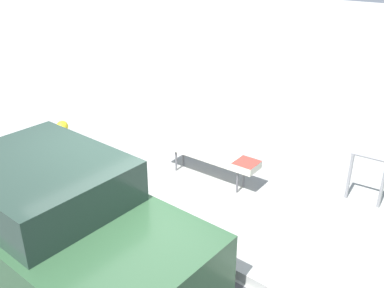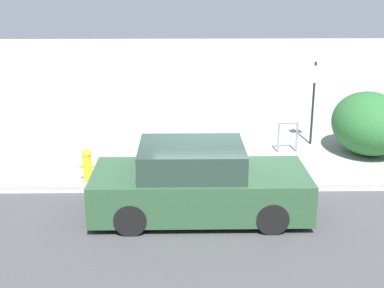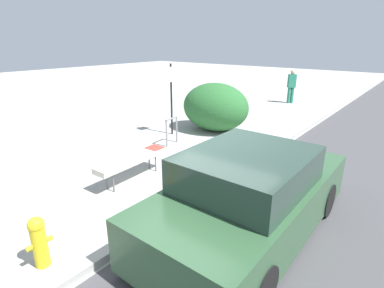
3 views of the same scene
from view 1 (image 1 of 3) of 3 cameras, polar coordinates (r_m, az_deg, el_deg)
name	(u,v)px [view 1 (image 1 of 3)]	position (r m, az deg, el deg)	size (l,w,h in m)	color
ground_plane	(147,225)	(6.42, -6.00, -10.69)	(60.00, 60.00, 0.00)	#9E9E99
curb	(147,221)	(6.38, -6.03, -10.21)	(60.00, 0.20, 0.13)	#A8A8A3
bench	(209,154)	(7.34, 2.33, -1.38)	(1.85, 0.47, 0.55)	#515156
bike_rack	(367,175)	(7.17, 22.28, -3.79)	(0.55, 0.10, 0.83)	gray
fire_hydrant	(64,139)	(8.45, -16.71, 0.70)	(0.36, 0.22, 0.77)	gold
parked_car_near	(53,220)	(5.60, -18.05, -9.67)	(4.14, 1.85, 1.44)	black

